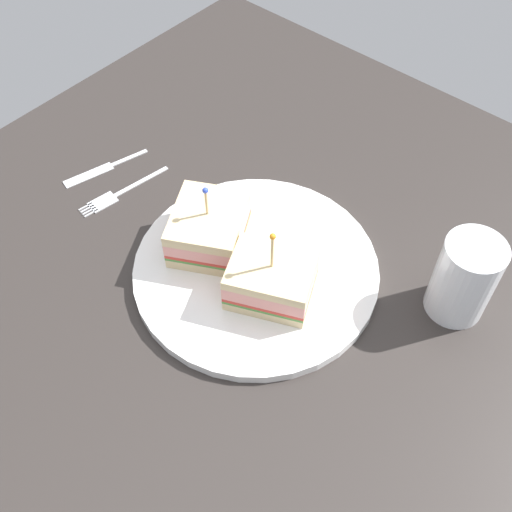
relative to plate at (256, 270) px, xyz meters
The scene contains 7 objects.
ground_plane 1.64cm from the plate, ahead, with size 91.74×91.74×2.00cm, color #2D2826.
plate is the anchor object (origin of this frame).
sandwich_half_front 5.31cm from the plate, 25.09° to the right, with size 11.64×10.74×10.50cm.
sandwich_half_back 7.52cm from the plate, behind, with size 11.89×12.40×9.55cm.
drink_glass 23.71cm from the plate, 29.22° to the left, with size 6.74×6.74×10.61cm.
fork 22.81cm from the plate, behind, with size 3.40×13.49×0.35cm.
knife 27.86cm from the plate, behind, with size 4.39×12.31×0.35cm.
Camera 1 is at (29.34, -33.92, 60.39)cm, focal length 43.57 mm.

